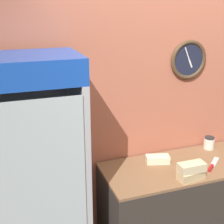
{
  "coord_description": "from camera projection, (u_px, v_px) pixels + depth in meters",
  "views": [
    {
      "loc": [
        -1.5,
        -1.33,
        2.31
      ],
      "look_at": [
        -0.72,
        0.9,
        1.48
      ],
      "focal_mm": 50.0,
      "sensor_mm": 36.0,
      "label": 1
    }
  ],
  "objects": [
    {
      "name": "condiment_jar",
      "position": [
        209.0,
        143.0,
        3.19
      ],
      "size": [
        0.11,
        0.11,
        0.13
      ],
      "color": "silver",
      "rests_on": "prep_counter"
    },
    {
      "name": "prep_counter",
      "position": [
        183.0,
        205.0,
        3.04
      ],
      "size": [
        1.57,
        0.62,
        0.89
      ],
      "color": "#332D28",
      "rests_on": "ground_plane"
    },
    {
      "name": "wall_back",
      "position": [
        170.0,
        106.0,
        3.06
      ],
      "size": [
        5.2,
        0.1,
        2.7
      ],
      "color": "#B7664C",
      "rests_on": "ground_plane"
    },
    {
      "name": "sandwich_stack_middle",
      "position": [
        192.0,
        167.0,
        2.61
      ],
      "size": [
        0.23,
        0.11,
        0.08
      ],
      "color": "beige",
      "rests_on": "sandwich_stack_bottom"
    },
    {
      "name": "chefs_knife",
      "position": [
        212.0,
        166.0,
        2.85
      ],
      "size": [
        0.26,
        0.23,
        0.02
      ],
      "color": "silver",
      "rests_on": "prep_counter"
    },
    {
      "name": "sandwich_flat_left",
      "position": [
        158.0,
        159.0,
        2.92
      ],
      "size": [
        0.24,
        0.16,
        0.07
      ],
      "color": "beige",
      "rests_on": "prep_counter"
    },
    {
      "name": "beverage_cooler",
      "position": [
        31.0,
        169.0,
        2.43
      ],
      "size": [
        0.78,
        0.64,
        1.98
      ],
      "color": "#B2B7BC",
      "rests_on": "ground_plane"
    },
    {
      "name": "sandwich_stack_bottom",
      "position": [
        191.0,
        175.0,
        2.64
      ],
      "size": [
        0.24,
        0.13,
        0.08
      ],
      "color": "tan",
      "rests_on": "prep_counter"
    }
  ]
}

